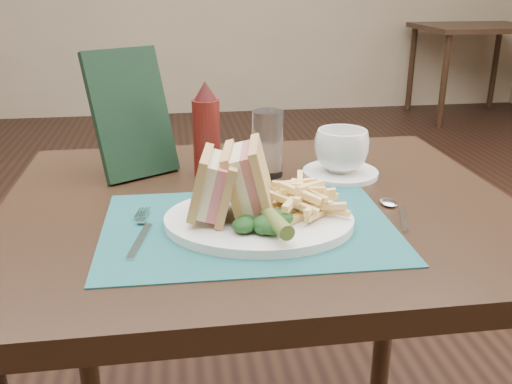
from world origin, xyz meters
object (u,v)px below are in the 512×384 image
at_px(placemat, 249,227).
at_px(coffee_cup, 341,150).
at_px(saucer, 340,173).
at_px(table_bg_right, 471,72).
at_px(sandwich_half_a, 201,185).
at_px(check_presenter, 131,114).
at_px(table_main, 259,374).
at_px(sandwich_half_b, 235,178).
at_px(ketchup_bottle, 206,129).
at_px(plate, 259,221).
at_px(drinking_glass, 267,144).

xyz_separation_m(placemat, coffee_cup, (0.21, 0.22, 0.05)).
xyz_separation_m(placemat, saucer, (0.21, 0.22, 0.00)).
xyz_separation_m(table_bg_right, sandwich_half_a, (-2.43, -3.62, 0.45)).
bearing_deg(check_presenter, table_main, -69.92).
distance_m(sandwich_half_b, check_presenter, 0.33).
bearing_deg(table_main, ketchup_bottle, 116.77).
distance_m(plate, sandwich_half_b, 0.08).
height_order(ketchup_bottle, check_presenter, check_presenter).
xyz_separation_m(table_main, saucer, (0.18, 0.11, 0.38)).
xyz_separation_m(table_bg_right, saucer, (-2.14, -3.41, 0.38)).
height_order(plate, sandwich_half_a, sandwich_half_a).
height_order(table_main, ketchup_bottle, ketchup_bottle).
relative_size(sandwich_half_a, coffee_cup, 1.00).
relative_size(placemat, ketchup_bottle, 2.47).
xyz_separation_m(sandwich_half_a, sandwich_half_b, (0.06, 0.01, 0.00)).
bearing_deg(sandwich_half_b, table_bg_right, 67.01).
height_order(plate, check_presenter, check_presenter).
bearing_deg(coffee_cup, saucer, 180.00).
height_order(table_main, check_presenter, check_presenter).
bearing_deg(check_presenter, table_bg_right, 22.38).
xyz_separation_m(placemat, plate, (0.02, 0.00, 0.01)).
relative_size(plate, coffee_cup, 2.83).
height_order(saucer, check_presenter, check_presenter).
relative_size(drinking_glass, check_presenter, 0.52).
height_order(table_main, drinking_glass, drinking_glass).
bearing_deg(ketchup_bottle, plate, -76.82).
height_order(placemat, plate, plate).
bearing_deg(sandwich_half_b, sandwich_half_a, -157.84).
xyz_separation_m(table_bg_right, check_presenter, (-2.54, -3.34, 0.50)).
bearing_deg(saucer, table_bg_right, 57.93).
bearing_deg(check_presenter, ketchup_bottle, -40.21).
distance_m(drinking_glass, check_presenter, 0.27).
height_order(table_bg_right, sandwich_half_b, sandwich_half_b).
relative_size(table_main, sandwich_half_a, 8.44).
height_order(table_bg_right, coffee_cup, coffee_cup).
distance_m(sandwich_half_a, ketchup_bottle, 0.26).
bearing_deg(sandwich_half_b, check_presenter, 132.68).
distance_m(placemat, sandwich_half_a, 0.10).
bearing_deg(coffee_cup, placemat, -133.85).
bearing_deg(table_main, sandwich_half_a, -137.80).
distance_m(saucer, ketchup_bottle, 0.28).
xyz_separation_m(saucer, check_presenter, (-0.40, 0.07, 0.12)).
bearing_deg(table_main, plate, -99.51).
distance_m(plate, coffee_cup, 0.30).
bearing_deg(sandwich_half_a, check_presenter, 121.66).
bearing_deg(sandwich_half_a, table_bg_right, 65.39).
distance_m(table_bg_right, ketchup_bottle, 4.16).
bearing_deg(sandwich_half_b, placemat, -45.06).
bearing_deg(ketchup_bottle, placemat, -80.33).
xyz_separation_m(sandwich_half_a, coffee_cup, (0.29, 0.21, -0.02)).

